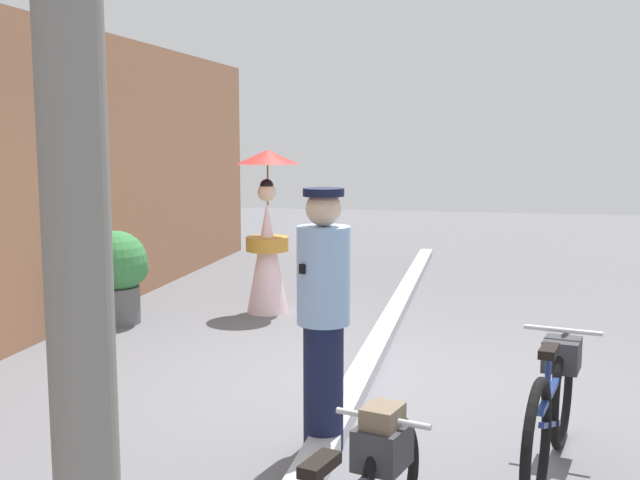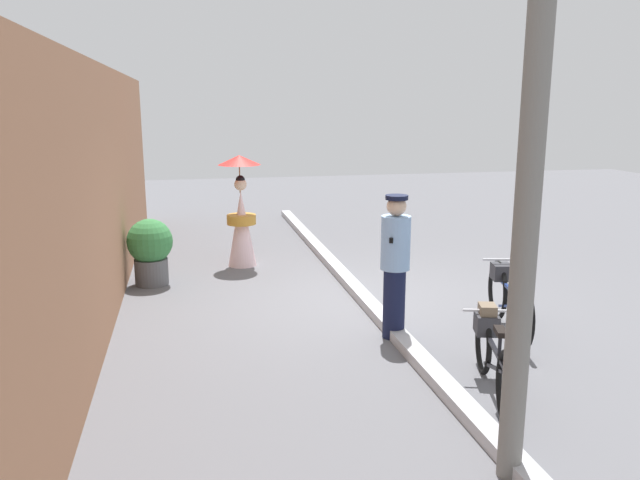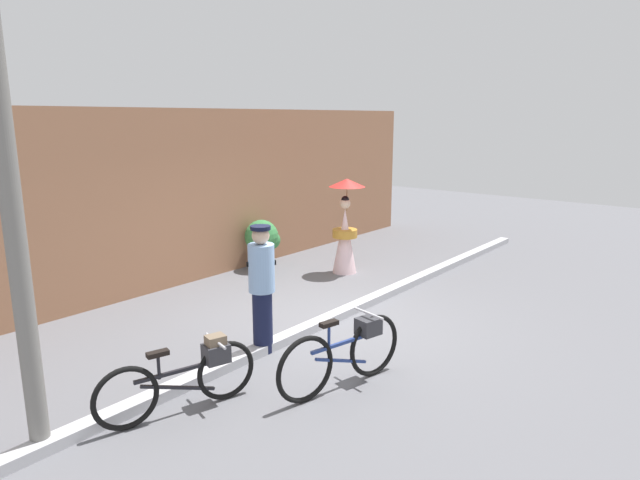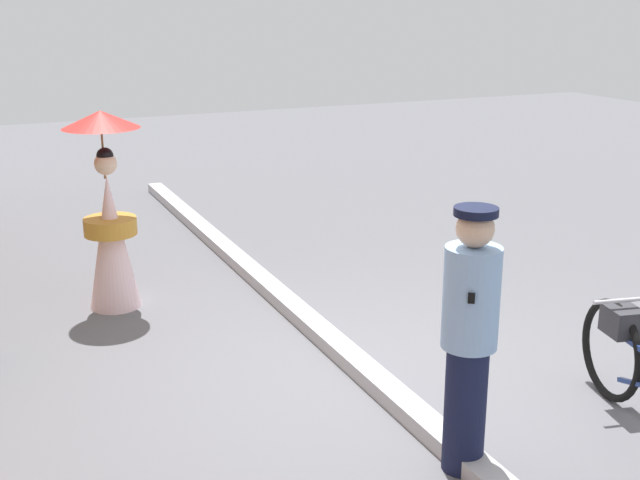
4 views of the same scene
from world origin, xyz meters
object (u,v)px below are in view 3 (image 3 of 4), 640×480
at_px(person_with_parasol, 345,228).
at_px(utility_pole, 10,195).
at_px(person_officer, 262,286).
at_px(bicycle_far_side, 187,375).
at_px(potted_plant_by_door, 263,242).
at_px(bicycle_near_officer, 345,351).

bearing_deg(person_with_parasol, utility_pole, -168.14).
bearing_deg(person_officer, bicycle_far_side, -163.79).
xyz_separation_m(person_officer, potted_plant_by_door, (2.90, 2.90, -0.35)).
height_order(bicycle_far_side, person_with_parasol, person_with_parasol).
xyz_separation_m(bicycle_far_side, potted_plant_by_door, (4.46, 3.35, 0.16)).
relative_size(bicycle_near_officer, person_officer, 1.03).
xyz_separation_m(bicycle_far_side, utility_pole, (-1.31, 0.51, 1.99)).
distance_m(bicycle_far_side, potted_plant_by_door, 5.58).
xyz_separation_m(bicycle_near_officer, person_officer, (0.09, 1.41, 0.48)).
xyz_separation_m(bicycle_near_officer, utility_pole, (-2.79, 1.47, 1.97)).
relative_size(bicycle_far_side, utility_pole, 0.35).
bearing_deg(person_with_parasol, bicycle_near_officer, -143.23).
xyz_separation_m(bicycle_far_side, person_officer, (1.56, 0.45, 0.50)).
distance_m(person_with_parasol, utility_pole, 6.93).
height_order(bicycle_near_officer, bicycle_far_side, bicycle_near_officer).
bearing_deg(potted_plant_by_door, utility_pole, -153.82).
distance_m(bicycle_far_side, person_officer, 1.71).
bearing_deg(person_officer, potted_plant_by_door, 44.99).
bearing_deg(utility_pole, bicycle_far_side, -21.39).
height_order(bicycle_near_officer, person_officer, person_officer).
relative_size(person_officer, potted_plant_by_door, 1.68).
relative_size(bicycle_far_side, person_officer, 1.00).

